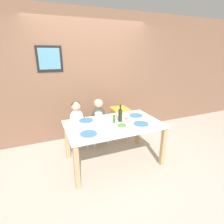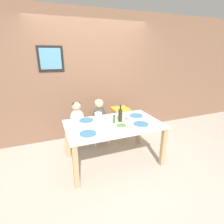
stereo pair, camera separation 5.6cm
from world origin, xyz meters
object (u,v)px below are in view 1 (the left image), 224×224
Objects in this scene: person_child_left at (76,114)px; wine_glass_near at (128,115)px; chair_far_center at (99,126)px; dinner_plate_front_left at (89,134)px; chair_far_left at (78,130)px; wine_bottle at (120,115)px; salad_bowl_large at (122,127)px; paper_towel_roll at (99,120)px; chair_right_highchair at (120,115)px; person_child_center at (99,111)px; dinner_plate_back_left at (86,120)px; dinner_plate_front_right at (141,124)px; dinner_plate_back_right at (136,115)px.

person_child_left reaches higher than wine_glass_near.
dinner_plate_front_left is at bearing -116.55° from chair_far_center.
wine_glass_near is (0.75, -0.70, 0.44)m from chair_far_left.
salad_bowl_large is at bearing -111.28° from wine_bottle.
wine_bottle is (0.62, -0.66, 0.45)m from chair_far_left.
wine_glass_near is at bearing 16.92° from dinner_plate_front_left.
wine_bottle is at bearing 15.14° from paper_towel_roll.
wine_glass_near is (0.13, -0.04, -0.00)m from wine_bottle.
chair_far_center is 2.99× the size of wine_glass_near.
wine_bottle is 0.44m from paper_towel_roll.
salad_bowl_large is 0.67× the size of dinner_plate_front_left.
person_child_center is (-0.47, 0.00, 0.16)m from chair_right_highchair.
paper_towel_roll is (0.19, -0.78, 0.12)m from person_child_left.
dinner_plate_back_left is (-0.84, -0.41, 0.16)m from chair_right_highchair.
person_child_left is (-0.45, 0.00, 0.33)m from chair_far_center.
dinner_plate_front_right is (0.44, -0.91, 0.33)m from chair_far_center.
dinner_plate_back_left is (0.09, -0.41, -0.00)m from person_child_left.
chair_right_highchair reaches higher than chair_far_center.
dinner_plate_front_left is at bearing -157.12° from wine_bottle.
dinner_plate_back_left is at bearing 156.06° from wine_glass_near.
dinner_plate_front_right is at bearing -10.28° from paper_towel_roll.
salad_bowl_large reaches higher than dinner_plate_back_right.
wine_bottle reaches higher than dinner_plate_front_right.
chair_right_highchair is 1.49× the size of person_child_left.
chair_right_highchair is 0.77m from wine_glass_near.
wine_glass_near is (-0.17, -0.70, 0.27)m from chair_right_highchair.
chair_right_highchair is 2.96× the size of paper_towel_roll.
wine_bottle is (0.17, -0.67, 0.11)m from person_child_center.
wine_bottle reaches higher than person_child_left.
salad_bowl_large is (-0.43, -0.99, 0.20)m from chair_right_highchair.
chair_far_center is 0.88m from wine_glass_near.
chair_far_center is 0.65× the size of chair_right_highchair.
dinner_plate_back_right is at bearing 20.37° from wine_bottle.
dinner_plate_back_left is at bearing -154.02° from chair_right_highchair.
dinner_plate_back_left is at bearing 79.24° from dinner_plate_front_left.
chair_far_center is 1.63× the size of wine_bottle.
dinner_plate_front_right is at bearing -64.19° from chair_far_center.
chair_far_left is 2.90× the size of salad_bowl_large.
paper_towel_roll reaches higher than chair_right_highchair.
paper_towel_roll is at bearing 169.72° from dinner_plate_front_right.
person_child_left is 2.01× the size of dinner_plate_front_left.
salad_bowl_large is (0.49, -0.99, 0.04)m from person_child_left.
person_child_center is 3.01× the size of salad_bowl_large.
person_child_center is 2.01× the size of dinner_plate_back_right.
paper_towel_roll reaches higher than chair_far_center.
person_child_center reaches higher than salad_bowl_large.
person_child_center is 0.55m from dinner_plate_back_left.
dinner_plate_front_left is at bearing -158.06° from dinner_plate_back_right.
chair_right_highchair is at bearing 25.98° from dinner_plate_back_left.
wine_bottle reaches higher than chair_far_center.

